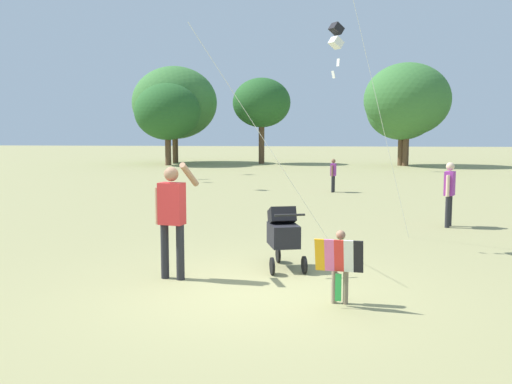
{
  "coord_description": "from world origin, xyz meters",
  "views": [
    {
      "loc": [
        0.72,
        -7.94,
        2.33
      ],
      "look_at": [
        -0.04,
        1.06,
        1.3
      ],
      "focal_mm": 40.57,
      "sensor_mm": 36.0,
      "label": 1
    }
  ],
  "objects_px": {
    "person_adult_flyer": "(172,212)",
    "person_couple_left": "(333,173)",
    "child_with_butterfly_kite": "(340,260)",
    "kite_adult_black": "(335,39)",
    "stroller": "(283,232)",
    "person_sitting_far": "(449,189)"
  },
  "relations": [
    {
      "from": "child_with_butterfly_kite",
      "to": "kite_adult_black",
      "type": "xyz_separation_m",
      "value": [
        0.06,
        3.62,
        3.34
      ]
    },
    {
      "from": "child_with_butterfly_kite",
      "to": "person_sitting_far",
      "type": "height_order",
      "value": "person_sitting_far"
    },
    {
      "from": "stroller",
      "to": "person_sitting_far",
      "type": "xyz_separation_m",
      "value": [
        3.68,
        4.26,
        0.28
      ]
    },
    {
      "from": "stroller",
      "to": "kite_adult_black",
      "type": "bearing_deg",
      "value": 63.23
    },
    {
      "from": "stroller",
      "to": "person_couple_left",
      "type": "distance_m",
      "value": 11.3
    },
    {
      "from": "child_with_butterfly_kite",
      "to": "person_couple_left",
      "type": "distance_m",
      "value": 13.13
    },
    {
      "from": "child_with_butterfly_kite",
      "to": "stroller",
      "type": "height_order",
      "value": "stroller"
    },
    {
      "from": "stroller",
      "to": "kite_adult_black",
      "type": "distance_m",
      "value": 3.86
    },
    {
      "from": "stroller",
      "to": "person_sitting_far",
      "type": "relative_size",
      "value": 0.74
    },
    {
      "from": "kite_adult_black",
      "to": "person_couple_left",
      "type": "relative_size",
      "value": 3.59
    },
    {
      "from": "stroller",
      "to": "person_sitting_far",
      "type": "distance_m",
      "value": 5.64
    },
    {
      "from": "stroller",
      "to": "person_couple_left",
      "type": "height_order",
      "value": "person_couple_left"
    },
    {
      "from": "child_with_butterfly_kite",
      "to": "person_adult_flyer",
      "type": "bearing_deg",
      "value": 156.45
    },
    {
      "from": "person_sitting_far",
      "to": "child_with_butterfly_kite",
      "type": "bearing_deg",
      "value": -114.97
    },
    {
      "from": "person_adult_flyer",
      "to": "person_sitting_far",
      "type": "relative_size",
      "value": 1.2
    },
    {
      "from": "kite_adult_black",
      "to": "person_couple_left",
      "type": "xyz_separation_m",
      "value": [
        0.47,
        9.49,
        -3.24
      ]
    },
    {
      "from": "person_adult_flyer",
      "to": "person_couple_left",
      "type": "relative_size",
      "value": 1.52
    },
    {
      "from": "stroller",
      "to": "person_couple_left",
      "type": "xyz_separation_m",
      "value": [
        1.35,
        11.22,
        0.09
      ]
    },
    {
      "from": "child_with_butterfly_kite",
      "to": "person_couple_left",
      "type": "height_order",
      "value": "person_couple_left"
    },
    {
      "from": "person_couple_left",
      "to": "kite_adult_black",
      "type": "bearing_deg",
      "value": -92.85
    },
    {
      "from": "person_adult_flyer",
      "to": "person_couple_left",
      "type": "bearing_deg",
      "value": 76.0
    },
    {
      "from": "person_couple_left",
      "to": "person_adult_flyer",
      "type": "bearing_deg",
      "value": -104.0
    }
  ]
}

